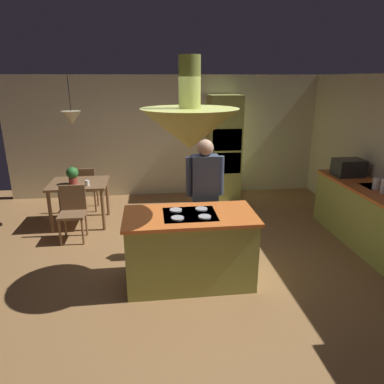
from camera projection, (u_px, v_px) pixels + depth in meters
ground at (188, 272)px, 4.70m from camera, size 8.16×8.16×0.00m
wall_back at (170, 137)px, 7.56m from camera, size 6.80×0.10×2.55m
kitchen_island at (190, 248)px, 4.37m from camera, size 1.60×0.82×0.94m
counter_run_right at (365, 214)px, 5.45m from camera, size 0.73×2.10×0.92m
oven_tower at (224, 148)px, 7.37m from camera, size 0.66×0.62×2.16m
dining_table at (79, 189)px, 6.10m from camera, size 0.98×0.82×0.76m
person_at_island at (205, 191)px, 4.88m from camera, size 0.53×0.23×1.70m
range_hood at (190, 126)px, 3.90m from camera, size 1.10×1.10×1.00m
pendant_light_over_table at (72, 118)px, 5.72m from camera, size 0.32×0.32×0.82m
chair_facing_island at (73, 209)px, 5.55m from camera, size 0.40×0.40×0.87m
chair_by_back_wall at (86, 186)px, 6.73m from camera, size 0.40×0.40×0.87m
potted_plant_on_table at (72, 175)px, 5.91m from camera, size 0.20×0.20×0.30m
cup_on_table at (87, 183)px, 5.88m from camera, size 0.07×0.07×0.09m
canister_tea at (377, 184)px, 5.14m from camera, size 0.11×0.11×0.17m
microwave_on_counter at (349, 168)px, 5.85m from camera, size 0.46×0.36×0.28m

